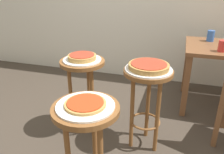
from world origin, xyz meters
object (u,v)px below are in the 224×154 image
object	(u,v)px
cup_near_edge	(222,46)
cup_far_edge	(211,36)
stool_middle	(147,91)
serving_plate_middle	(149,69)
pizza_middle	(149,66)
stool_foreground	(87,133)
serving_plate_leftside	(82,60)
pizza_foreground	(85,104)
serving_plate_foreground	(85,106)
stool_leftside	(83,79)
pizza_leftside	(82,57)

from	to	relation	value
cup_near_edge	cup_far_edge	distance (m)	0.40
stool_middle	serving_plate_middle	bearing A→B (deg)	0.00
stool_middle	pizza_middle	bearing A→B (deg)	0.00
stool_foreground	pizza_middle	world-z (taller)	pizza_middle
serving_plate_leftside	serving_plate_middle	bearing A→B (deg)	-5.19
serving_plate_middle	cup_near_edge	distance (m)	0.96
pizza_middle	cup_far_edge	bearing A→B (deg)	63.52
stool_foreground	pizza_foreground	world-z (taller)	pizza_foreground
serving_plate_foreground	serving_plate_middle	size ratio (longest dim) A/B	0.90
serving_plate_foreground	stool_leftside	size ratio (longest dim) A/B	0.47
stool_foreground	pizza_leftside	size ratio (longest dim) A/B	2.94
pizza_foreground	cup_far_edge	distance (m)	1.99
stool_middle	cup_near_edge	bearing A→B (deg)	48.52
pizza_middle	cup_near_edge	bearing A→B (deg)	48.52
stool_foreground	serving_plate_leftside	distance (m)	0.85
serving_plate_foreground	stool_foreground	bearing A→B (deg)	0.00
serving_plate_leftside	cup_near_edge	size ratio (longest dim) A/B	3.06
stool_foreground	cup_far_edge	world-z (taller)	cup_far_edge
serving_plate_middle	pizza_middle	bearing A→B (deg)	0.00
stool_foreground	pizza_foreground	size ratio (longest dim) A/B	3.04
stool_leftside	cup_near_edge	world-z (taller)	cup_near_edge
serving_plate_middle	pizza_foreground	bearing A→B (deg)	-111.42
pizza_foreground	serving_plate_leftside	xyz separation A→B (m)	(-0.35, 0.75, -0.02)
pizza_middle	cup_near_edge	size ratio (longest dim) A/B	2.91
stool_leftside	cup_near_edge	distance (m)	1.44
serving_plate_middle	pizza_middle	xyz separation A→B (m)	(0.00, 0.00, 0.03)
pizza_foreground	serving_plate_leftside	bearing A→B (deg)	114.83
stool_leftside	stool_middle	bearing A→B (deg)	-5.19
stool_leftside	pizza_middle	bearing A→B (deg)	-5.19
stool_middle	cup_near_edge	world-z (taller)	cup_near_edge
serving_plate_foreground	serving_plate_leftside	bearing A→B (deg)	114.83
pizza_foreground	pizza_leftside	size ratio (longest dim) A/B	0.97
cup_far_edge	stool_middle	bearing A→B (deg)	-116.48
stool_middle	cup_far_edge	world-z (taller)	cup_far_edge
pizza_foreground	pizza_middle	distance (m)	0.74
pizza_foreground	cup_far_edge	bearing A→B (deg)	65.41
stool_leftside	cup_far_edge	distance (m)	1.60
serving_plate_middle	stool_foreground	bearing A→B (deg)	-111.42
serving_plate_middle	pizza_middle	world-z (taller)	pizza_middle
serving_plate_foreground	cup_near_edge	world-z (taller)	cup_near_edge
pizza_foreground	serving_plate_middle	bearing A→B (deg)	68.58
stool_middle	cup_far_edge	bearing A→B (deg)	63.52
pizza_leftside	pizza_foreground	bearing A→B (deg)	-65.17
stool_middle	cup_near_edge	xyz separation A→B (m)	(0.64, 0.72, 0.25)
serving_plate_middle	cup_near_edge	xyz separation A→B (m)	(0.64, 0.72, 0.05)
cup_near_edge	cup_far_edge	xyz separation A→B (m)	(-0.08, 0.39, 0.01)
pizza_middle	pizza_leftside	bearing A→B (deg)	174.81
stool_leftside	pizza_leftside	size ratio (longest dim) A/B	2.94
serving_plate_leftside	cup_near_edge	bearing A→B (deg)	27.93
stool_middle	serving_plate_leftside	distance (m)	0.65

